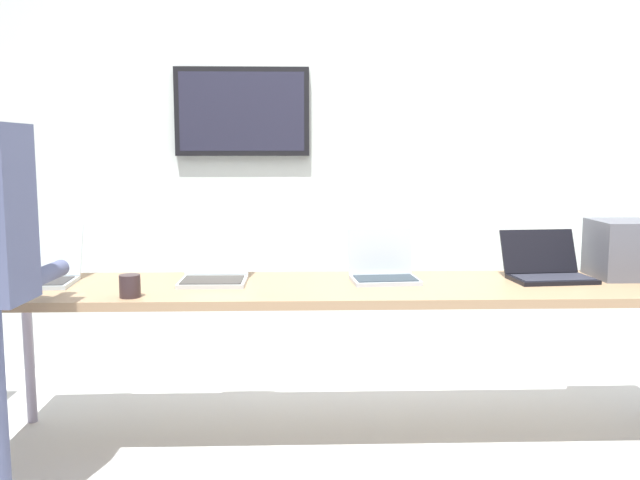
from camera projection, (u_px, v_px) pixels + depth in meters
name	position (u px, v px, depth m)	size (l,w,h in m)	color
ground	(347.00, 442.00, 3.30)	(8.00, 8.00, 0.04)	#B8B8B7
back_wall	(333.00, 169.00, 4.25)	(8.00, 0.11, 2.49)	silver
workbench	(348.00, 294.00, 3.20)	(3.37, 0.70, 0.75)	#977755
equipment_box	(637.00, 249.00, 3.36)	(0.42, 0.32, 0.28)	#565964
laptop_station_0	(40.00, 270.00, 3.24)	(0.35, 0.38, 0.26)	#A8B7BC
laptop_station_1	(215.00, 269.00, 3.27)	(0.31, 0.37, 0.25)	#AAB3B4
laptop_station_2	(383.00, 269.00, 3.29)	(0.33, 0.28, 0.24)	#A8B2BC
laptop_station_3	(547.00, 268.00, 3.33)	(0.41, 0.35, 0.23)	black
coffee_mug	(130.00, 286.00, 2.92)	(0.09, 0.09, 0.10)	#312325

